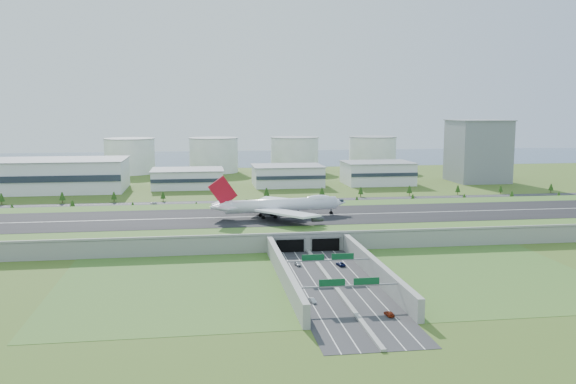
{
  "coord_description": "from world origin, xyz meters",
  "views": [
    {
      "loc": [
        -49.46,
        -325.41,
        67.61
      ],
      "look_at": [
        2.93,
        35.0,
        16.42
      ],
      "focal_mm": 38.0,
      "sensor_mm": 36.0,
      "label": 1
    }
  ],
  "objects": [
    {
      "name": "airfield_deck",
      "position": [
        0.0,
        -0.09,
        4.12
      ],
      "size": [
        520.0,
        100.0,
        9.2
      ],
      "color": "gray",
      "rests_on": "ground"
    },
    {
      "name": "car_0",
      "position": [
        -8.91,
        -75.32,
        0.92
      ],
      "size": [
        2.9,
        5.01,
        1.6
      ],
      "primitive_type": "imported",
      "rotation": [
        0.0,
        0.0,
        0.23
      ],
      "color": "silver",
      "rests_on": "ground"
    },
    {
      "name": "north_expressway",
      "position": [
        0.0,
        95.0,
        0.06
      ],
      "size": [
        560.0,
        36.0,
        0.12
      ],
      "primitive_type": "cube",
      "color": "#28282B",
      "rests_on": "ground"
    },
    {
      "name": "sign_gantry_near",
      "position": [
        0.0,
        -95.04,
        6.95
      ],
      "size": [
        38.7,
        0.7,
        9.8
      ],
      "color": "gray",
      "rests_on": "ground"
    },
    {
      "name": "car_5",
      "position": [
        34.97,
        105.45,
        0.78
      ],
      "size": [
        4.07,
        1.59,
        1.32
      ],
      "primitive_type": "imported",
      "rotation": [
        0.0,
        0.0,
        -1.62
      ],
      "color": "black",
      "rests_on": "ground"
    },
    {
      "name": "fuel_tank_d",
      "position": [
        135.0,
        310.0,
        17.5
      ],
      "size": [
        50.0,
        50.0,
        35.0
      ],
      "primitive_type": "cylinder",
      "color": "silver",
      "rests_on": "ground"
    },
    {
      "name": "office_tower",
      "position": [
        200.0,
        195.0,
        27.5
      ],
      "size": [
        46.0,
        46.0,
        55.0
      ],
      "primitive_type": "cube",
      "color": "gray",
      "rests_on": "ground"
    },
    {
      "name": "fuel_tank_c",
      "position": [
        50.0,
        310.0,
        17.5
      ],
      "size": [
        50.0,
        50.0,
        35.0
      ],
      "primitive_type": "cylinder",
      "color": "silver",
      "rests_on": "ground"
    },
    {
      "name": "car_6",
      "position": [
        183.9,
        89.05,
        0.91
      ],
      "size": [
        6.25,
        4.45,
        1.58
      ],
      "primitive_type": "imported",
      "rotation": [
        0.0,
        0.0,
        1.93
      ],
      "color": "#A2A2A6",
      "rests_on": "ground"
    },
    {
      "name": "tree_row",
      "position": [
        9.01,
        96.78,
        4.75
      ],
      "size": [
        501.02,
        48.71,
        8.44
      ],
      "color": "#3D2819",
      "rests_on": "ground"
    },
    {
      "name": "car_7",
      "position": [
        -82.11,
        103.85,
        0.8
      ],
      "size": [
        4.71,
        1.93,
        1.36
      ],
      "primitive_type": "imported",
      "rotation": [
        0.0,
        0.0,
        -1.57
      ],
      "color": "white",
      "rests_on": "ground"
    },
    {
      "name": "hangar_west",
      "position": [
        -170.0,
        185.0,
        12.5
      ],
      "size": [
        120.0,
        60.0,
        25.0
      ],
      "primitive_type": "cube",
      "color": "silver",
      "rests_on": "ground"
    },
    {
      "name": "car_4",
      "position": [
        -131.05,
        86.84,
        0.95
      ],
      "size": [
        5.17,
        2.88,
        1.66
      ],
      "primitive_type": "imported",
      "rotation": [
        0.0,
        0.0,
        1.37
      ],
      "color": "slate",
      "rests_on": "ground"
    },
    {
      "name": "fuel_tank_b",
      "position": [
        -35.0,
        310.0,
        17.5
      ],
      "size": [
        50.0,
        50.0,
        35.0
      ],
      "primitive_type": "cylinder",
      "color": "silver",
      "rests_on": "ground"
    },
    {
      "name": "car_1",
      "position": [
        -11.71,
        -124.53,
        0.87
      ],
      "size": [
        2.52,
        4.76,
        1.49
      ],
      "primitive_type": "imported",
      "rotation": [
        0.0,
        0.0,
        0.22
      ],
      "color": "silver",
      "rests_on": "ground"
    },
    {
      "name": "hangar_mid_c",
      "position": [
        105.0,
        190.0,
        9.5
      ],
      "size": [
        58.0,
        42.0,
        19.0
      ],
      "primitive_type": "cube",
      "color": "silver",
      "rests_on": "ground"
    },
    {
      "name": "boeing_747",
      "position": [
        -6.68,
        -2.82,
        14.77
      ],
      "size": [
        77.42,
        72.71,
        24.02
      ],
      "rotation": [
        0.0,
        0.0,
        0.14
      ],
      "color": "white",
      "rests_on": "airfield_deck"
    },
    {
      "name": "underpass_road",
      "position": [
        0.0,
        -99.42,
        3.43
      ],
      "size": [
        38.8,
        120.4,
        8.0
      ],
      "color": "#28282B",
      "rests_on": "ground"
    },
    {
      "name": "hangar_mid_b",
      "position": [
        25.0,
        190.0,
        8.5
      ],
      "size": [
        58.0,
        42.0,
        17.0
      ],
      "primitive_type": "cube",
      "color": "silver",
      "rests_on": "ground"
    },
    {
      "name": "car_2",
      "position": [
        9.26,
        -77.84,
        0.93
      ],
      "size": [
        3.6,
        6.18,
        1.62
      ],
      "primitive_type": "imported",
      "rotation": [
        0.0,
        0.0,
        3.31
      ],
      "color": "#0D1544",
      "rests_on": "ground"
    },
    {
      "name": "car_3",
      "position": [
        10.55,
        -141.61,
        0.88
      ],
      "size": [
        2.67,
        5.42,
        1.51
      ],
      "primitive_type": "imported",
      "rotation": [
        0.0,
        0.0,
        3.25
      ],
      "color": "maroon",
      "rests_on": "ground"
    },
    {
      "name": "ground",
      "position": [
        0.0,
        0.0,
        0.0
      ],
      "size": [
        1200.0,
        1200.0,
        0.0
      ],
      "primitive_type": "plane",
      "color": "#344F18",
      "rests_on": "ground"
    },
    {
      "name": "fuel_tank_a",
      "position": [
        -120.0,
        310.0,
        17.5
      ],
      "size": [
        50.0,
        50.0,
        35.0
      ],
      "primitive_type": "cylinder",
      "color": "silver",
      "rests_on": "ground"
    },
    {
      "name": "sign_gantry_far",
      "position": [
        0.0,
        -130.04,
        6.95
      ],
      "size": [
        38.7,
        0.7,
        9.8
      ],
      "color": "gray",
      "rests_on": "ground"
    },
    {
      "name": "hangar_mid_a",
      "position": [
        -60.0,
        190.0,
        7.5
      ],
      "size": [
        58.0,
        42.0,
        15.0
      ],
      "primitive_type": "cube",
      "color": "silver",
      "rests_on": "ground"
    },
    {
      "name": "bay_water",
      "position": [
        0.0,
        480.0,
        0.03
      ],
      "size": [
        1200.0,
        260.0,
        0.06
      ],
      "primitive_type": "cube",
      "color": "#364C68",
      "rests_on": "ground"
    }
  ]
}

